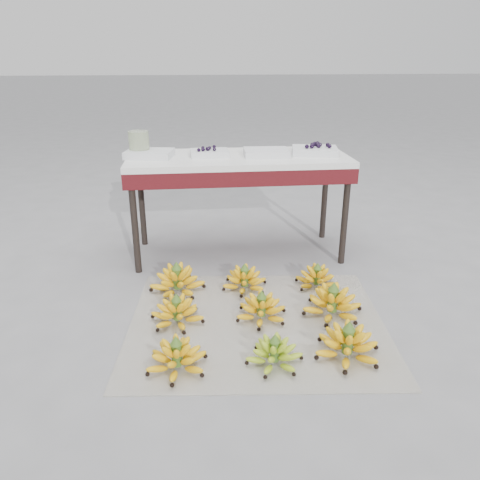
{
  "coord_description": "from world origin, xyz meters",
  "views": [
    {
      "loc": [
        -0.29,
        -1.95,
        1.24
      ],
      "look_at": [
        -0.05,
        0.36,
        0.32
      ],
      "focal_mm": 35.0,
      "sensor_mm": 36.0,
      "label": 1
    }
  ],
  "objects": [
    {
      "name": "bunch_mid_left",
      "position": [
        -0.39,
        0.07,
        0.06
      ],
      "size": [
        0.34,
        0.34,
        0.16
      ],
      "rotation": [
        0.0,
        0.0,
        -0.39
      ],
      "color": "yellow",
      "rests_on": "newspaper_mat"
    },
    {
      "name": "bunch_back_left",
      "position": [
        -0.39,
        0.4,
        0.07
      ],
      "size": [
        0.38,
        0.38,
        0.18
      ],
      "rotation": [
        0.0,
        0.0,
        -0.34
      ],
      "color": "yellow",
      "rests_on": "newspaper_mat"
    },
    {
      "name": "bunch_back_center",
      "position": [
        -0.02,
        0.39,
        0.06
      ],
      "size": [
        0.27,
        0.27,
        0.16
      ],
      "rotation": [
        0.0,
        0.0,
        -0.08
      ],
      "color": "yellow",
      "rests_on": "newspaper_mat"
    },
    {
      "name": "bunch_front_right",
      "position": [
        0.35,
        -0.29,
        0.07
      ],
      "size": [
        0.34,
        0.34,
        0.18
      ],
      "rotation": [
        0.0,
        0.0,
        -0.19
      ],
      "color": "yellow",
      "rests_on": "newspaper_mat"
    },
    {
      "name": "tray_right",
      "position": [
        0.17,
        0.89,
        0.68
      ],
      "size": [
        0.28,
        0.2,
        0.04
      ],
      "color": "silver",
      "rests_on": "vendor_table"
    },
    {
      "name": "ground",
      "position": [
        0.0,
        0.0,
        0.0
      ],
      "size": [
        60.0,
        60.0,
        0.0
      ],
      "primitive_type": "plane",
      "color": "slate",
      "rests_on": "ground"
    },
    {
      "name": "bunch_front_left",
      "position": [
        -0.38,
        -0.3,
        0.06
      ],
      "size": [
        0.3,
        0.3,
        0.16
      ],
      "rotation": [
        0.0,
        0.0,
        0.16
      ],
      "color": "yellow",
      "rests_on": "newspaper_mat"
    },
    {
      "name": "vendor_table",
      "position": [
        0.0,
        0.92,
        0.58
      ],
      "size": [
        1.37,
        0.55,
        0.66
      ],
      "color": "black",
      "rests_on": "ground"
    },
    {
      "name": "bunch_back_right",
      "position": [
        0.4,
        0.37,
        0.06
      ],
      "size": [
        0.28,
        0.28,
        0.15
      ],
      "rotation": [
        0.0,
        0.0,
        0.15
      ],
      "color": "yellow",
      "rests_on": "newspaper_mat"
    },
    {
      "name": "tray_far_right",
      "position": [
        0.49,
        0.92,
        0.68
      ],
      "size": [
        0.31,
        0.25,
        0.07
      ],
      "color": "silver",
      "rests_on": "vendor_table"
    },
    {
      "name": "glass_jar",
      "position": [
        -0.6,
        0.96,
        0.73
      ],
      "size": [
        0.13,
        0.13,
        0.15
      ],
      "primitive_type": "cylinder",
      "rotation": [
        0.0,
        0.0,
        0.05
      ],
      "color": "beige",
      "rests_on": "vendor_table"
    },
    {
      "name": "tray_left",
      "position": [
        -0.18,
        0.93,
        0.68
      ],
      "size": [
        0.23,
        0.17,
        0.06
      ],
      "color": "silver",
      "rests_on": "vendor_table"
    },
    {
      "name": "bunch_front_center",
      "position": [
        0.03,
        -0.31,
        0.06
      ],
      "size": [
        0.3,
        0.3,
        0.15
      ],
      "rotation": [
        0.0,
        0.0,
        -0.26
      ],
      "color": "#7CBA20",
      "rests_on": "newspaper_mat"
    },
    {
      "name": "bunch_mid_center",
      "position": [
        0.03,
        0.06,
        0.06
      ],
      "size": [
        0.28,
        0.28,
        0.16
      ],
      "rotation": [
        0.0,
        0.0,
        0.1
      ],
      "color": "yellow",
      "rests_on": "newspaper_mat"
    },
    {
      "name": "newspaper_mat",
      "position": [
        0.0,
        0.03,
        0.0
      ],
      "size": [
        1.34,
        1.16,
        0.01
      ],
      "primitive_type": "cube",
      "rotation": [
        0.0,
        0.0,
        -0.09
      ],
      "color": "white",
      "rests_on": "ground"
    },
    {
      "name": "bunch_mid_right",
      "position": [
        0.39,
        0.06,
        0.07
      ],
      "size": [
        0.37,
        0.37,
        0.18
      ],
      "rotation": [
        0.0,
        0.0,
        -0.26
      ],
      "color": "yellow",
      "rests_on": "newspaper_mat"
    },
    {
      "name": "tray_far_left",
      "position": [
        -0.54,
        0.93,
        0.68
      ],
      "size": [
        0.31,
        0.25,
        0.04
      ],
      "color": "silver",
      "rests_on": "vendor_table"
    }
  ]
}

